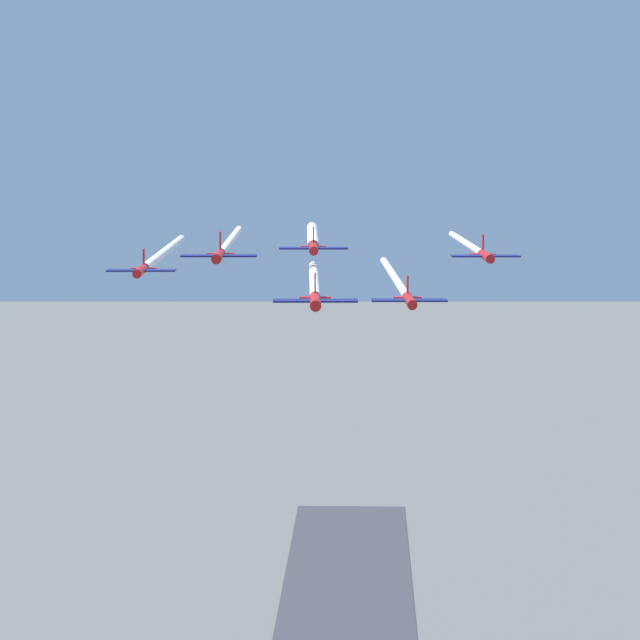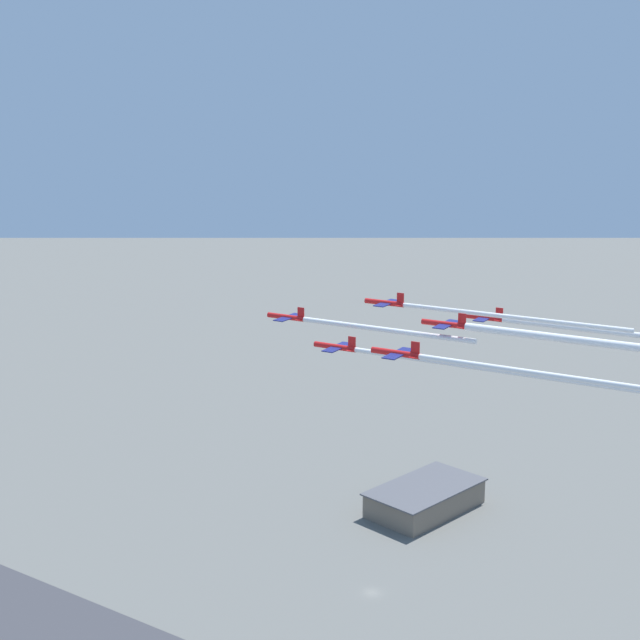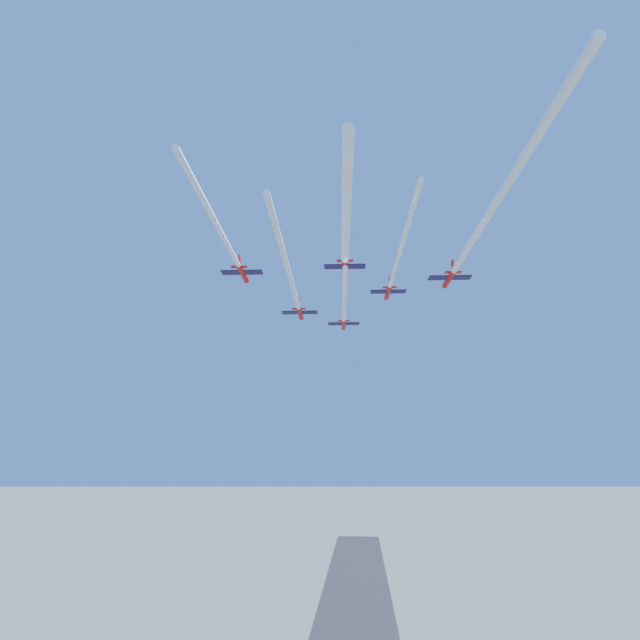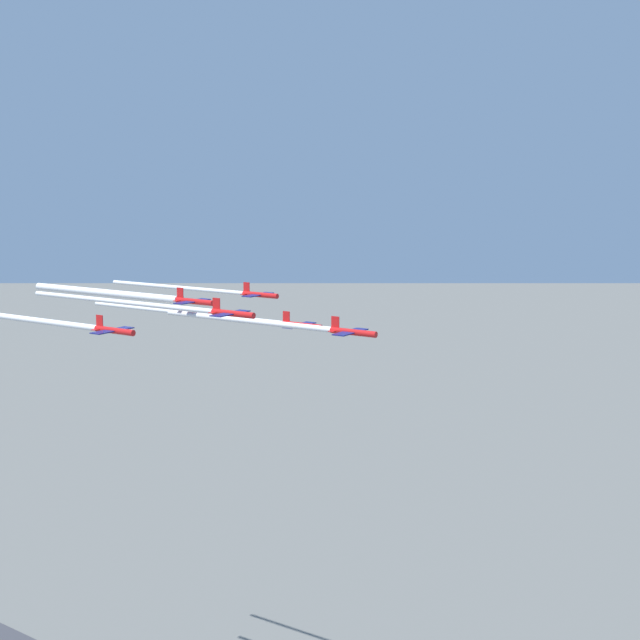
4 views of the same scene
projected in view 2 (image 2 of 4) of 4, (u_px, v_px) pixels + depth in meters
name	position (u px, v px, depth m)	size (l,w,h in m)	color
ground_plane	(372.00, 593.00, 247.88)	(3000.00, 3000.00, 0.00)	#60605B
hangar	(425.00, 498.00, 299.62)	(40.68, 22.58, 8.66)	#726656
jet_0	(288.00, 317.00, 169.22)	(7.83, 8.08, 2.71)	red
jet_1	(337.00, 347.00, 153.63)	(7.83, 8.08, 2.71)	red
jet_2	(386.00, 303.00, 168.58)	(7.83, 8.08, 2.71)	red
jet_3	(397.00, 353.00, 136.98)	(7.83, 8.08, 2.71)	red
jet_4	(445.00, 324.00, 152.71)	(7.83, 8.08, 2.71)	red
jet_5	(484.00, 317.00, 169.17)	(7.83, 8.08, 2.71)	red
smoke_trail_0	(386.00, 330.00, 158.91)	(9.51, 33.31, 0.97)	white
smoke_trail_1	(486.00, 369.00, 140.18)	(12.57, 45.53, 0.86)	white
smoke_trail_2	(511.00, 317.00, 156.41)	(11.25, 40.54, 0.82)	white
smoke_trail_3	(533.00, 373.00, 126.40)	(9.64, 34.34, 0.82)	white
smoke_trail_4	(574.00, 340.00, 141.77)	(10.51, 35.87, 1.35)	white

